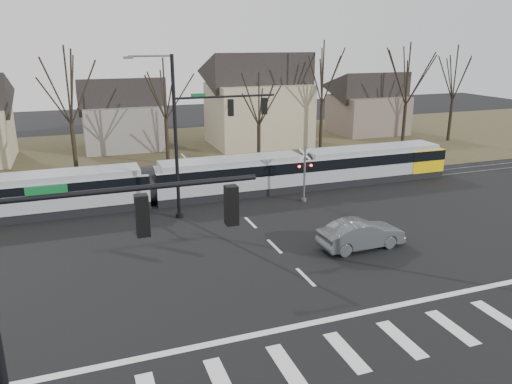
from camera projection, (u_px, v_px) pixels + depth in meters
name	position (u px, v px, depth m)	size (l,w,h in m)	color
ground	(325.00, 296.00, 22.32)	(140.00, 140.00, 0.00)	black
grass_verge	(179.00, 152.00, 51.06)	(140.00, 28.00, 0.01)	#38331E
crosswalk	(374.00, 345.00, 18.72)	(27.00, 2.60, 0.01)	silver
stop_line	(345.00, 316.00, 20.70)	(28.00, 0.35, 0.01)	silver
lane_dashes	(223.00, 196.00, 36.69)	(0.18, 30.00, 0.01)	silver
rail_pair	(224.00, 196.00, 36.50)	(90.00, 1.52, 0.06)	#59595E
tram	(230.00, 175.00, 36.42)	(36.42, 2.70, 2.76)	gray
sedan	(361.00, 234.00, 27.31)	(4.90, 1.89, 1.59)	#45484B
signal_pole_near_left	(61.00, 273.00, 11.85)	(9.28, 0.44, 10.20)	black
signal_pole_far	(201.00, 128.00, 31.09)	(9.28, 0.44, 10.20)	black
rail_crossing_signal	(304.00, 176.00, 34.90)	(1.08, 0.36, 4.00)	#59595B
tree_row	(212.00, 109.00, 44.87)	(59.20, 7.20, 10.00)	black
house_b	(122.00, 110.00, 51.86)	(8.64, 7.56, 7.65)	slate
house_c	(258.00, 96.00, 53.38)	(10.80, 8.64, 10.10)	tan
house_d	(368.00, 100.00, 60.46)	(8.64, 7.56, 7.65)	brown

